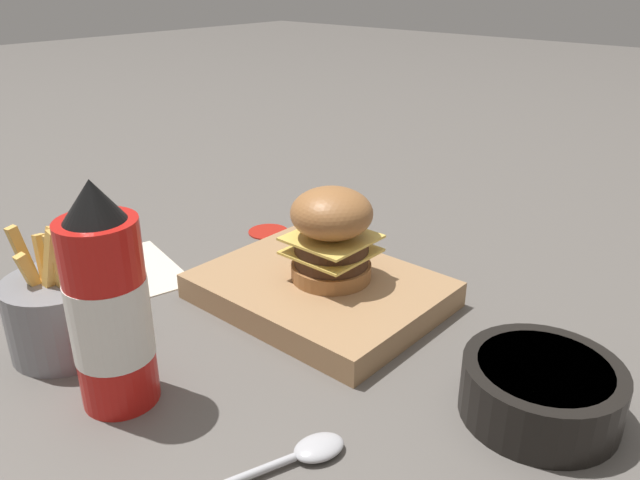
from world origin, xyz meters
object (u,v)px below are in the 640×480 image
object	(u,v)px
ketchup_bottle	(109,308)
fries_basket	(61,313)
serving_board	(320,290)
side_bowl	(541,389)
spoon	(296,456)
burger	(331,234)

from	to	relation	value
ketchup_bottle	fries_basket	world-z (taller)	ketchup_bottle
serving_board	side_bowl	world-z (taller)	side_bowl
serving_board	fries_basket	world-z (taller)	fries_basket
side_bowl	spoon	distance (m)	0.22
serving_board	fries_basket	distance (m)	0.29
serving_board	burger	world-z (taller)	burger
burger	side_bowl	bearing A→B (deg)	-7.37
fries_basket	side_bowl	xyz separation A→B (m)	(0.42, 0.23, -0.02)
burger	spoon	distance (m)	0.28
serving_board	fries_basket	bearing A→B (deg)	-118.25
serving_board	burger	bearing A→B (deg)	54.77
ketchup_bottle	side_bowl	size ratio (longest dim) A/B	1.53
burger	fries_basket	size ratio (longest dim) A/B	0.78
ketchup_bottle	fries_basket	bearing A→B (deg)	176.18
serving_board	side_bowl	distance (m)	0.28
burger	spoon	bearing A→B (deg)	-55.55
serving_board	spoon	size ratio (longest dim) A/B	1.69
side_bowl	serving_board	bearing A→B (deg)	175.06
ketchup_bottle	serving_board	bearing A→B (deg)	85.94
fries_basket	side_bowl	distance (m)	0.47
serving_board	fries_basket	size ratio (longest dim) A/B	1.91
ketchup_bottle	spoon	size ratio (longest dim) A/B	1.33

